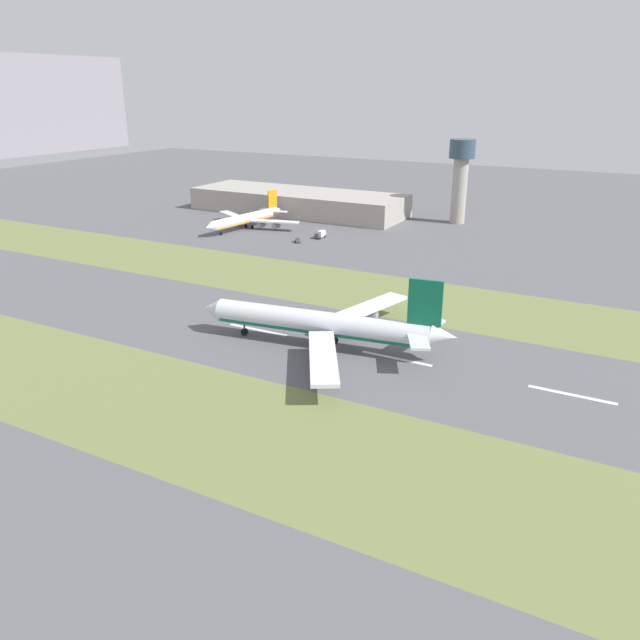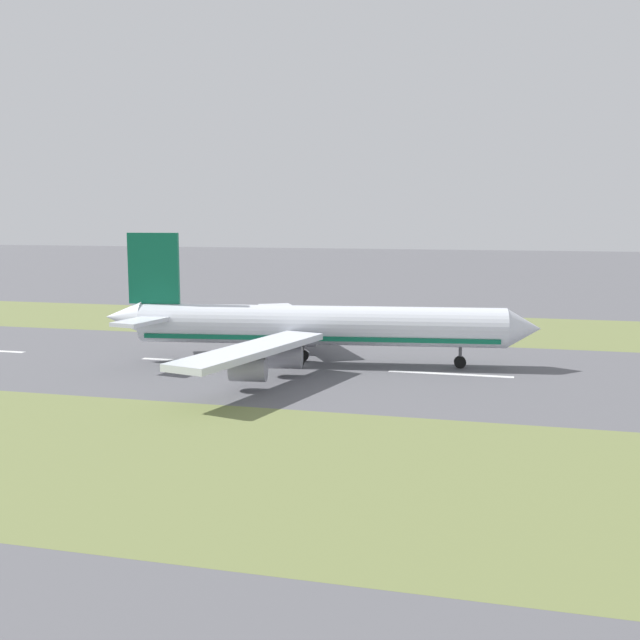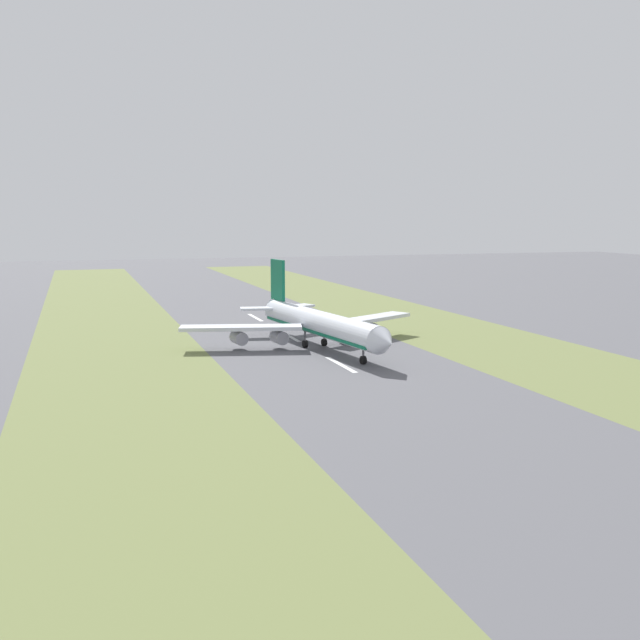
# 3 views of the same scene
# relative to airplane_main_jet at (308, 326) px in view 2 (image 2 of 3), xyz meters

# --- Properties ---
(ground_plane) EXTENTS (800.00, 800.00, 0.00)m
(ground_plane) POSITION_rel_airplane_main_jet_xyz_m (1.59, -1.13, -6.02)
(ground_plane) COLOR #56565B
(grass_median_west) EXTENTS (40.00, 600.00, 0.01)m
(grass_median_west) POSITION_rel_airplane_main_jet_xyz_m (-43.41, -1.13, -6.02)
(grass_median_west) COLOR olive
(grass_median_west) RESTS_ON ground
(grass_median_east) EXTENTS (40.00, 600.00, 0.01)m
(grass_median_east) POSITION_rel_airplane_main_jet_xyz_m (46.59, -1.13, -6.02)
(grass_median_east) COLOR olive
(grass_median_east) RESTS_ON ground
(centreline_dash_mid) EXTENTS (1.20, 18.00, 0.01)m
(centreline_dash_mid) POSITION_rel_airplane_main_jet_xyz_m (1.59, -18.11, -6.01)
(centreline_dash_mid) COLOR silver
(centreline_dash_mid) RESTS_ON ground
(centreline_dash_far) EXTENTS (1.20, 18.00, 0.01)m
(centreline_dash_far) POSITION_rel_airplane_main_jet_xyz_m (1.59, 21.89, -6.01)
(centreline_dash_far) COLOR silver
(centreline_dash_far) RESTS_ON ground
(airplane_main_jet) EXTENTS (63.53, 67.12, 20.20)m
(airplane_main_jet) POSITION_rel_airplane_main_jet_xyz_m (0.00, 0.00, 0.00)
(airplane_main_jet) COLOR silver
(airplane_main_jet) RESTS_ON ground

